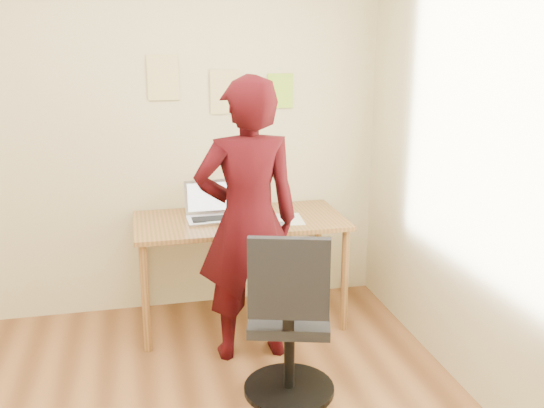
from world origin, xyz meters
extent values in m
cube|color=beige|center=(0.00, 1.77, 1.35)|extent=(3.50, 0.04, 2.70)
cube|color=beige|center=(1.77, 0.00, 1.35)|extent=(0.04, 3.50, 2.70)
cube|color=#9E6736|center=(0.67, 1.38, 0.72)|extent=(1.40, 0.70, 0.03)
cylinder|color=#9E6736|center=(0.02, 1.08, 0.35)|extent=(0.05, 0.05, 0.71)
cylinder|color=#9E6736|center=(1.32, 1.08, 0.35)|extent=(0.05, 0.05, 0.71)
cylinder|color=#9E6736|center=(0.02, 1.68, 0.35)|extent=(0.05, 0.05, 0.71)
cylinder|color=#9E6736|center=(1.32, 1.68, 0.35)|extent=(0.05, 0.05, 0.71)
cube|color=#B3B2BA|center=(0.49, 1.38, 0.75)|extent=(0.33, 0.23, 0.02)
cube|color=black|center=(0.49, 1.38, 0.76)|extent=(0.27, 0.13, 0.00)
cube|color=#B3B2BA|center=(0.49, 1.52, 0.87)|extent=(0.33, 0.07, 0.23)
cube|color=white|center=(0.49, 1.52, 0.87)|extent=(0.29, 0.05, 0.18)
cube|color=white|center=(0.98, 1.30, 0.74)|extent=(0.22, 0.30, 0.00)
cube|color=black|center=(0.92, 1.17, 0.74)|extent=(0.07, 0.12, 0.01)
cube|color=#3F4C59|center=(0.92, 1.17, 0.75)|extent=(0.06, 0.10, 0.00)
cube|color=#E1D186|center=(0.23, 1.74, 1.66)|extent=(0.21, 0.00, 0.30)
cube|color=#E1D186|center=(0.65, 1.74, 1.55)|extent=(0.21, 0.00, 0.30)
cube|color=#9DDF32|center=(1.04, 1.74, 1.55)|extent=(0.18, 0.00, 0.24)
cube|color=black|center=(0.78, 0.44, 0.45)|extent=(0.53, 0.53, 0.06)
cube|color=black|center=(0.72, 0.24, 0.76)|extent=(0.41, 0.16, 0.43)
cube|color=black|center=(0.72, 0.25, 0.54)|extent=(0.07, 0.05, 0.12)
cylinder|color=black|center=(0.78, 0.44, 0.21)|extent=(0.06, 0.06, 0.43)
cylinder|color=black|center=(0.78, 0.44, 0.01)|extent=(0.51, 0.51, 0.03)
imported|color=#33070B|center=(0.64, 0.91, 0.86)|extent=(0.63, 0.42, 1.72)
camera|label=1|loc=(0.01, -2.46, 1.91)|focal=40.00mm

